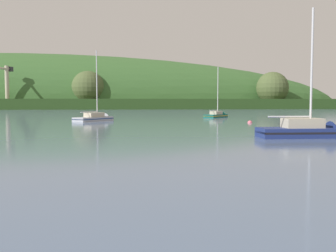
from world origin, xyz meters
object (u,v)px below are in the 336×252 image
(dockside_crane, at_px, (7,89))
(mooring_buoy_foreground, at_px, (250,123))
(sailboat_far_left, at_px, (310,134))
(sailboat_near_mooring, at_px, (218,116))
(sailboat_outer_reach, at_px, (97,119))

(dockside_crane, relative_size, mooring_buoy_foreground, 22.70)
(dockside_crane, height_order, sailboat_far_left, dockside_crane)
(sailboat_near_mooring, bearing_deg, mooring_buoy_foreground, -135.17)
(sailboat_outer_reach, bearing_deg, sailboat_near_mooring, -27.37)
(sailboat_far_left, relative_size, sailboat_outer_reach, 0.99)
(dockside_crane, height_order, sailboat_outer_reach, dockside_crane)
(dockside_crane, distance_m, sailboat_outer_reach, 108.92)
(sailboat_outer_reach, xyz_separation_m, mooring_buoy_foreground, (23.93, -9.67, -0.23))
(sailboat_outer_reach, distance_m, mooring_buoy_foreground, 25.81)
(dockside_crane, xyz_separation_m, sailboat_far_left, (63.15, -133.31, -8.33))
(dockside_crane, bearing_deg, sailboat_near_mooring, 69.08)
(dockside_crane, xyz_separation_m, mooring_buoy_foreground, (66.07, -109.77, -8.61))
(dockside_crane, relative_size, sailboat_far_left, 1.39)
(dockside_crane, xyz_separation_m, sailboat_near_mooring, (66.55, -89.66, -8.32))
(sailboat_near_mooring, relative_size, sailboat_outer_reach, 0.87)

